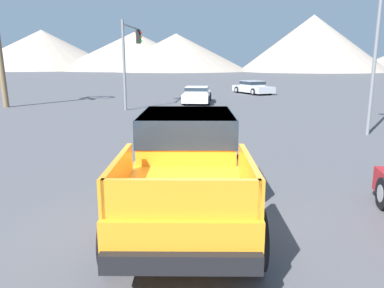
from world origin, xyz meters
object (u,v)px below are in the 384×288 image
orange_pickup_truck (186,160)px  street_lamp_post (379,23)px  parked_car_silver (253,87)px  parked_car_white (197,95)px  traffic_light_main (131,48)px

orange_pickup_truck → street_lamp_post: size_ratio=0.74×
orange_pickup_truck → parked_car_silver: 28.88m
parked_car_silver → parked_car_white: bearing=31.5°
orange_pickup_truck → parked_car_white: (-1.70, 20.22, -0.50)m
parked_car_white → street_lamp_post: bearing=-55.6°
parked_car_silver → street_lamp_post: 20.53m
orange_pickup_truck → parked_car_white: size_ratio=1.22×
orange_pickup_truck → parked_car_white: bearing=89.1°
traffic_light_main → street_lamp_post: street_lamp_post is taller
orange_pickup_truck → parked_car_silver: size_ratio=1.12×
street_lamp_post → orange_pickup_truck: bearing=-125.5°
orange_pickup_truck → parked_car_white: orange_pickup_truck is taller
parked_car_white → street_lamp_post: 14.39m
parked_car_white → street_lamp_post: (8.04, -11.32, 3.77)m
orange_pickup_truck → street_lamp_post: bearing=48.8°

